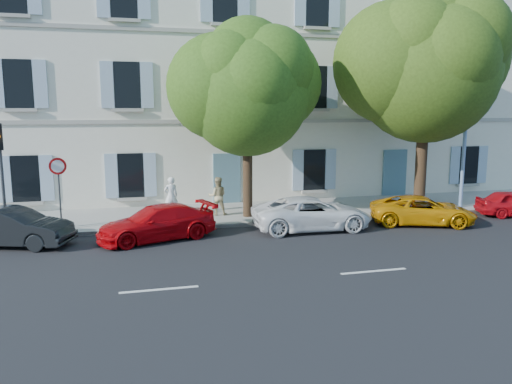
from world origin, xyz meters
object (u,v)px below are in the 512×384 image
object	(u,v)px
car_red_coupe	(157,223)
street_lamp	(470,103)
tree_left	(247,94)
car_white_coupe	(312,213)
road_sign	(58,178)
traffic_light	(0,155)
tree_right	(426,72)
pedestrian_b	(218,196)
car_dark_sedan	(12,227)
car_yellow_supercar	(423,210)
pedestrian_a	(171,196)

from	to	relation	value
car_red_coupe	street_lamp	size ratio (longest dim) A/B	0.51
tree_left	street_lamp	distance (m)	9.86
car_white_coupe	road_sign	distance (m)	9.47
car_red_coupe	traffic_light	size ratio (longest dim) A/B	1.06
car_white_coupe	road_sign	world-z (taller)	road_sign
tree_right	road_sign	distance (m)	15.37
tree_left	pedestrian_b	bearing A→B (deg)	154.04
car_dark_sedan	car_white_coupe	xyz separation A→B (m)	(10.56, -0.22, -0.02)
car_red_coupe	road_sign	bearing A→B (deg)	-134.94
car_yellow_supercar	street_lamp	world-z (taller)	street_lamp
traffic_light	pedestrian_b	world-z (taller)	traffic_light
tree_left	car_red_coupe	bearing A→B (deg)	-148.45
car_yellow_supercar	pedestrian_a	size ratio (longest dim) A/B	2.54
road_sign	pedestrian_b	xyz separation A→B (m)	(6.06, 1.15, -1.12)
tree_left	traffic_light	world-z (taller)	tree_left
car_red_coupe	car_white_coupe	bearing A→B (deg)	73.52
car_white_coupe	road_sign	size ratio (longest dim) A/B	1.70
road_sign	car_yellow_supercar	bearing A→B (deg)	-7.95
tree_right	street_lamp	distance (m)	2.59
traffic_light	pedestrian_b	xyz separation A→B (m)	(7.88, 1.45, -2.04)
traffic_light	street_lamp	xyz separation A→B (m)	(18.89, 0.27, 1.81)
car_red_coupe	car_yellow_supercar	size ratio (longest dim) A/B	1.03
car_dark_sedan	car_yellow_supercar	xyz separation A→B (m)	(15.17, -0.45, -0.08)
traffic_light	pedestrian_b	bearing A→B (deg)	10.46
car_red_coupe	road_sign	distance (m)	4.10
tree_right	traffic_light	size ratio (longest dim) A/B	2.37
car_red_coupe	car_white_coupe	xyz separation A→B (m)	(5.82, 0.07, 0.03)
car_dark_sedan	street_lamp	world-z (taller)	street_lamp
pedestrian_a	tree_right	bearing A→B (deg)	161.74
tree_left	tree_right	distance (m)	7.69
traffic_light	pedestrian_a	distance (m)	6.62
car_dark_sedan	road_sign	bearing A→B (deg)	-23.28
road_sign	pedestrian_a	xyz separation A→B (m)	(4.16, 1.64, -1.12)
car_red_coupe	pedestrian_b	distance (m)	3.98
car_dark_sedan	car_red_coupe	distance (m)	4.75
pedestrian_b	car_red_coupe	bearing A→B (deg)	55.73
tree_right	car_white_coupe	bearing A→B (deg)	-163.58
car_yellow_supercar	pedestrian_b	xyz separation A→B (m)	(-7.76, 3.08, 0.39)
pedestrian_b	pedestrian_a	bearing A→B (deg)	-6.47
road_sign	pedestrian_b	size ratio (longest dim) A/B	1.66
car_white_coupe	tree_left	xyz separation A→B (m)	(-1.98, 2.28, 4.51)
street_lamp	traffic_light	bearing A→B (deg)	-179.19
traffic_light	car_white_coupe	bearing A→B (deg)	-7.21
car_yellow_supercar	street_lamp	bearing A→B (deg)	-40.19
car_dark_sedan	car_red_coupe	world-z (taller)	car_dark_sedan
traffic_light	pedestrian_a	xyz separation A→B (m)	(5.99, 1.95, -2.04)
car_dark_sedan	pedestrian_b	xyz separation A→B (m)	(7.41, 2.63, 0.30)
tree_left	car_white_coupe	bearing A→B (deg)	-49.02
car_dark_sedan	road_sign	size ratio (longest dim) A/B	1.48
traffic_light	street_lamp	world-z (taller)	street_lamp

